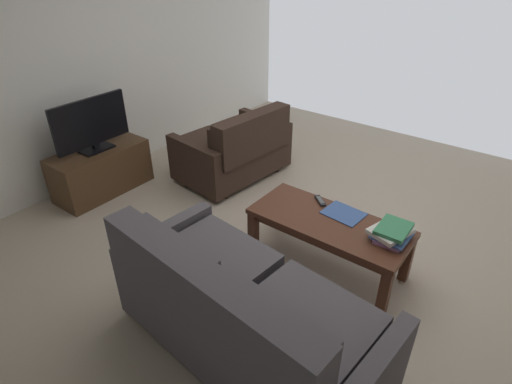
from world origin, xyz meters
TOP-DOWN VIEW (x-y plane):
  - ground_plane at (0.00, 0.00)m, footprint 5.13×5.74m
  - wall_right at (2.56, 0.00)m, footprint 0.12×5.74m
  - sofa_main at (-0.30, 1.31)m, footprint 1.78×0.98m
  - loveseat_near at (1.25, -0.51)m, footprint 0.90×1.25m
  - coffee_table at (-0.30, 0.23)m, footprint 1.23×0.53m
  - tv_stand at (2.17, 0.59)m, footprint 0.45×0.98m
  - flat_tv at (2.17, 0.59)m, footprint 0.20×0.80m
  - book_stack at (-0.76, 0.16)m, footprint 0.29×0.34m
  - tv_remote at (-0.11, 0.04)m, footprint 0.15×0.14m
  - loose_magazine at (-0.34, 0.08)m, footprint 0.32×0.27m

SIDE VIEW (x-z plane):
  - ground_plane at x=0.00m, z-range -0.01..0.00m
  - tv_stand at x=2.17m, z-range 0.00..0.48m
  - loveseat_near at x=1.25m, z-range -0.05..0.75m
  - sofa_main at x=-0.30m, z-range -0.07..0.82m
  - coffee_table at x=-0.30m, z-range 0.15..0.60m
  - loose_magazine at x=-0.34m, z-range 0.45..0.46m
  - tv_remote at x=-0.11m, z-range 0.45..0.47m
  - book_stack at x=-0.76m, z-range 0.45..0.56m
  - flat_tv at x=2.17m, z-range 0.49..1.02m
  - wall_right at x=2.56m, z-range 0.00..2.63m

